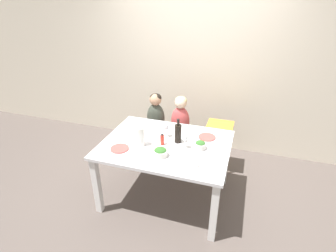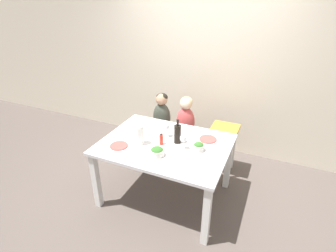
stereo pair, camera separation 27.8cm
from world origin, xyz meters
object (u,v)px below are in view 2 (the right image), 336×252
Objects in this scene: chair_far_left at (162,134)px; paper_towel_roll at (139,135)px; chair_far_center at (185,139)px; wine_glass_far at (167,127)px; dinner_plate_back_left at (149,125)px; wine_bottle at (178,134)px; salad_bowl_large at (157,152)px; person_child_left at (162,112)px; chair_right_highchair at (224,137)px; dinner_plate_front_right at (185,164)px; salad_bowl_small at (199,147)px; person_child_center at (186,117)px; wine_glass_near at (183,139)px; dinner_plate_back_right at (208,139)px; dinner_plate_front_left at (119,146)px.

chair_far_left is 1.04m from paper_towel_roll.
wine_glass_far reaches higher than chair_far_center.
dinner_plate_back_left is (-0.32, 0.15, -0.12)m from wine_glass_far.
salad_bowl_large is at bearing -105.88° from wine_bottle.
salad_bowl_large is (0.44, -1.05, 0.42)m from chair_far_left.
chair_right_highchair is at bearing -0.07° from person_child_left.
wine_bottle is 0.43m from paper_towel_roll.
dinner_plate_front_right is at bearing -47.85° from wine_glass_far.
chair_right_highchair is (0.92, 0.00, 0.16)m from chair_far_left.
wine_bottle is 0.56m from dinner_plate_back_left.
person_child_center is at bearing 119.30° from salad_bowl_small.
wine_bottle reaches higher than wine_glass_near.
dinner_plate_back_right reaches higher than chair_far_center.
dinner_plate_front_right is at bearing -69.77° from person_child_center.
dinner_plate_back_right is (0.03, 0.26, -0.04)m from salad_bowl_small.
chair_far_left is 2.27× the size of dinner_plate_front_right.
dinner_plate_back_right is at bearing 30.34° from paper_towel_roll.
chair_far_center is at bearing 94.04° from salad_bowl_large.
chair_far_center is 2.27× the size of dinner_plate_back_right.
person_child_left is 1.14m from salad_bowl_large.
paper_towel_roll reaches higher than salad_bowl_small.
salad_bowl_small is 0.27m from dinner_plate_back_right.
wine_bottle is at bearing -53.43° from person_child_left.
dinner_plate_back_left is at bearing 83.14° from dinner_plate_front_left.
salad_bowl_small is at bearing 12.38° from wine_glass_near.
person_child_center is 0.65m from wine_glass_far.
dinner_plate_front_left is at bearing -132.90° from wine_glass_far.
wine_glass_far is at bearing -90.16° from chair_far_center.
salad_bowl_large is (0.44, -1.05, 0.06)m from person_child_left.
wine_glass_near is 0.19m from salad_bowl_small.
chair_far_left is 1.58× the size of wine_bottle.
paper_towel_roll is 0.32m from salad_bowl_large.
chair_right_highchair is 1.03m from dinner_plate_back_left.
chair_far_left and chair_far_center have the same top height.
salad_bowl_small reaches higher than chair_far_center.
chair_right_highchair is at bearing 0.00° from chair_far_left.
salad_bowl_large is at bearing -130.24° from wine_glass_near.
chair_far_center is at bearing -90.00° from person_child_center.
paper_towel_roll is (-0.38, -0.19, -0.00)m from wine_bottle.
dinner_plate_front_right is at bearing -57.41° from wine_bottle.
dinner_plate_front_left is 1.02m from dinner_plate_back_right.
wine_glass_near is at bearing -71.63° from chair_far_center.
salad_bowl_small is 0.62× the size of dinner_plate_back_left.
salad_bowl_large reaches higher than chair_far_left.
chair_right_highchair is at bearing -0.11° from person_child_center.
paper_towel_roll is 1.79× the size of salad_bowl_small.
wine_glass_near is 0.85× the size of dinner_plate_back_right.
person_child_center is 3.33× the size of wine_glass_far.
wine_glass_near is at bearing 49.76° from salad_bowl_large.
dinner_plate_back_left is (0.07, 0.57, 0.00)m from dinner_plate_front_left.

